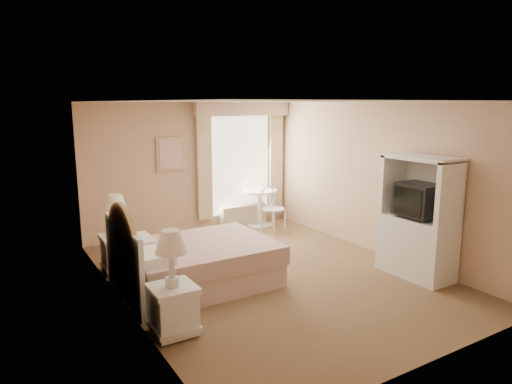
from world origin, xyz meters
TOP-DOWN VIEW (x-y plane):
  - room at (0.00, 0.00)m, footprint 4.21×5.51m
  - window at (1.05, 2.65)m, footprint 2.05×0.22m
  - framed_art at (-0.45, 2.71)m, footprint 0.52×0.04m
  - bed at (-1.13, 0.21)m, footprint 2.06×1.55m
  - nightstand_near at (-1.84, -0.93)m, footprint 0.48×0.48m
  - nightstand_far at (-1.84, 1.32)m, footprint 0.47×0.47m
  - round_table at (1.31, 2.40)m, footprint 0.71×0.71m
  - cafe_chair at (1.32, 1.97)m, footprint 0.52×0.52m
  - armoire at (1.81, -1.12)m, footprint 0.53×1.06m

SIDE VIEW (x-z plane):
  - bed at x=-1.13m, z-range -0.35..1.01m
  - nightstand_far at x=-1.84m, z-range -0.14..1.01m
  - nightstand_near at x=-1.84m, z-range -0.14..1.01m
  - round_table at x=1.31m, z-range 0.12..0.87m
  - cafe_chair at x=1.32m, z-range 0.07..0.95m
  - armoire at x=1.81m, z-range -0.15..1.61m
  - room at x=0.00m, z-range -0.01..2.50m
  - window at x=1.05m, z-range 0.09..2.60m
  - framed_art at x=-0.45m, z-range 1.24..1.86m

